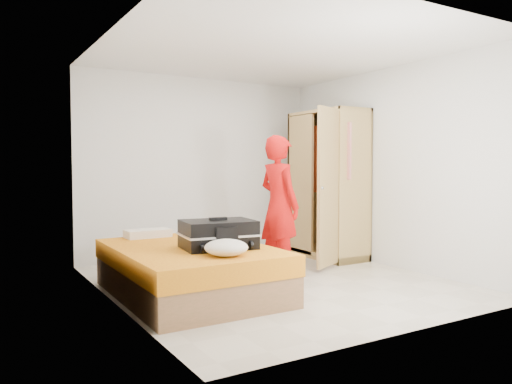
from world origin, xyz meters
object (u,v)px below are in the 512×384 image
person (279,206)px  bed (190,270)px  suitcase (218,234)px  wardrobe (328,188)px  round_cushion (226,248)px

person → bed: bearing=97.0°
person → suitcase: (-1.09, -0.55, -0.20)m
person → suitcase: size_ratio=2.16×
bed → wardrobe: bearing=19.5°
round_cushion → bed: bearing=95.8°
suitcase → person: bearing=34.5°
bed → round_cushion: 0.75m
person → suitcase: 1.24m
person → wardrobe: bearing=-70.8°
wardrobe → person: bearing=-154.5°
wardrobe → bed: bearing=-160.5°
wardrobe → person: 1.35m
bed → wardrobe: 2.76m
bed → suitcase: suitcase is taller
wardrobe → suitcase: wardrobe is taller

